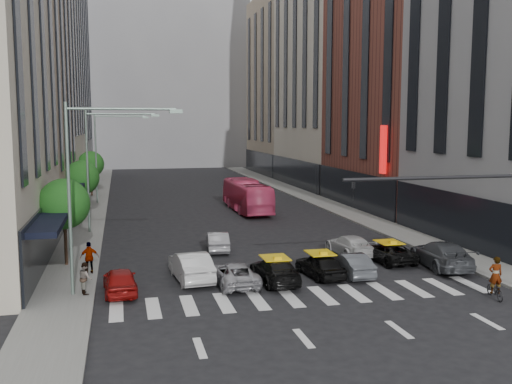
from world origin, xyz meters
TOP-DOWN VIEW (x-y plane):
  - ground at (0.00, 0.00)m, footprint 160.00×160.00m
  - sidewalk_left at (-11.50, 30.00)m, footprint 3.00×96.00m
  - sidewalk_right at (11.50, 30.00)m, footprint 3.00×96.00m
  - building_left_b at (-17.00, 28.00)m, footprint 8.00×16.00m
  - building_left_c at (-17.00, 46.00)m, footprint 8.00×20.00m
  - building_left_d at (-17.00, 65.00)m, footprint 8.00×18.00m
  - building_right_b at (17.00, 27.00)m, footprint 8.00×18.00m
  - building_right_c at (17.00, 46.00)m, footprint 8.00×20.00m
  - building_right_d at (17.00, 65.00)m, footprint 8.00×18.00m
  - building_far at (0.00, 85.00)m, footprint 30.00×10.00m
  - tree_near at (-11.80, 10.00)m, footprint 2.88×2.88m
  - tree_mid at (-11.80, 26.00)m, footprint 2.88×2.88m
  - tree_far at (-11.80, 42.00)m, footprint 2.88×2.88m
  - streetlamp_near at (-10.04, 4.00)m, footprint 5.38×0.25m
  - streetlamp_mid at (-10.04, 20.00)m, footprint 5.38×0.25m
  - streetlamp_far at (-10.04, 36.00)m, footprint 5.38×0.25m
  - traffic_signal at (7.69, -1.00)m, footprint 10.10×0.20m
  - liberty_sign at (12.60, 20.00)m, footprint 0.30×0.70m
  - car_red at (-8.81, 4.06)m, footprint 1.73×3.87m
  - car_white_front at (-5.20, 5.64)m, footprint 2.06×4.74m
  - car_silver at (-3.16, 4.20)m, footprint 2.12×4.29m
  - taxi_left at (-1.03, 4.17)m, footprint 1.96×4.51m
  - taxi_center at (1.59, 4.65)m, footprint 1.97×3.94m
  - car_grey_mid at (3.27, 4.54)m, footprint 1.44×3.87m
  - taxi_right at (6.70, 6.86)m, footprint 2.14×4.29m
  - car_grey_curb at (8.99, 4.92)m, footprint 2.79×5.49m
  - car_row2_left at (-2.69, 12.11)m, footprint 1.68×3.91m
  - car_row2_right at (5.13, 9.07)m, footprint 2.03×4.40m
  - bus at (2.73, 27.74)m, footprint 2.67×10.48m
  - motorcycle at (8.30, -0.83)m, footprint 0.88×1.71m
  - rider at (8.30, -0.83)m, footprint 0.71×0.54m
  - pedestrian_near at (-10.40, 3.94)m, footprint 0.74×0.86m
  - pedestrian_far at (-10.40, 7.70)m, footprint 1.06×0.57m

SIDE VIEW (x-z plane):
  - ground at x=0.00m, z-range 0.00..0.00m
  - sidewalk_left at x=-11.50m, z-range 0.00..0.15m
  - sidewalk_right at x=11.50m, z-range 0.00..0.15m
  - motorcycle at x=8.30m, z-range 0.00..0.86m
  - taxi_right at x=6.70m, z-range 0.00..1.17m
  - car_silver at x=-3.16m, z-range 0.00..1.17m
  - car_row2_right at x=5.13m, z-range 0.00..1.25m
  - car_row2_left at x=-2.69m, z-range 0.00..1.25m
  - car_grey_mid at x=3.27m, z-range 0.00..1.26m
  - taxi_center at x=1.59m, z-range 0.00..1.29m
  - taxi_left at x=-1.03m, z-range 0.00..1.29m
  - car_red at x=-8.81m, z-range 0.00..1.29m
  - car_white_front at x=-5.20m, z-range 0.00..1.52m
  - car_grey_curb at x=8.99m, z-range 0.00..1.53m
  - pedestrian_near at x=-10.40m, z-range 0.15..1.67m
  - pedestrian_far at x=-10.40m, z-range 0.15..1.88m
  - bus at x=2.73m, z-range 0.00..2.91m
  - rider at x=8.30m, z-range 0.86..2.62m
  - tree_near at x=-11.80m, z-range 1.18..6.13m
  - tree_mid at x=-11.80m, z-range 1.18..6.13m
  - tree_far at x=-11.80m, z-range 1.18..6.13m
  - traffic_signal at x=7.69m, z-range 1.47..7.47m
  - streetlamp_near at x=-10.04m, z-range 1.40..10.40m
  - streetlamp_mid at x=-10.04m, z-range 1.40..10.40m
  - streetlamp_far at x=-10.04m, z-range 1.40..10.40m
  - liberty_sign at x=12.60m, z-range 4.00..8.00m
  - building_left_b at x=-17.00m, z-range 0.00..24.00m
  - building_right_b at x=17.00m, z-range 0.00..26.00m
  - building_right_d at x=17.00m, z-range 0.00..28.00m
  - building_left_d at x=-17.00m, z-range 0.00..30.00m
  - building_left_c at x=-17.00m, z-range 0.00..36.00m
  - building_far at x=0.00m, z-range 0.00..36.00m
  - building_right_c at x=17.00m, z-range 0.00..40.00m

